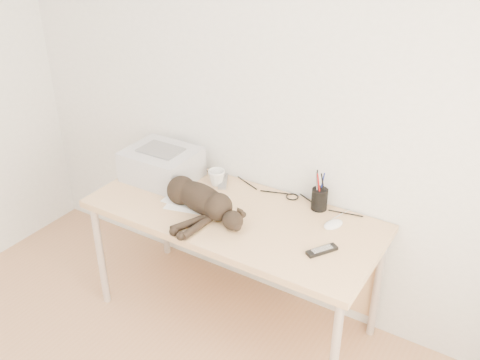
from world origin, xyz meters
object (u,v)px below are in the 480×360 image
Objects in this scene: desk at (241,226)px; pen_cup at (319,199)px; mouse at (334,222)px; printer at (162,164)px; mug at (217,178)px; cat at (198,199)px.

desk is 7.11× the size of pen_cup.
pen_cup reaches higher than mouse.
printer reaches higher than mug.
cat is (-0.17, -0.17, 0.21)m from desk.
mug is 0.76m from mouse.
mug is at bearing 153.25° from desk.
printer is 0.44m from cat.
pen_cup is 1.87× the size of mouse.
cat is 0.30m from mug.
printer reaches higher than mouse.
pen_cup is at bearing 10.36° from printer.
cat reaches higher than mouse.
mouse reaches higher than desk.
cat is 3.16× the size of pen_cup.
mug is (-0.25, 0.12, 0.18)m from desk.
cat is at bearing -137.79° from mouse.
mouse is (0.68, 0.25, -0.05)m from cat.
cat is 0.66m from pen_cup.
mouse is at bearing 9.30° from desk.
pen_cup is (0.95, 0.17, -0.03)m from printer.
mug is at bearing 116.72° from cat.
printer is 0.96m from pen_cup.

